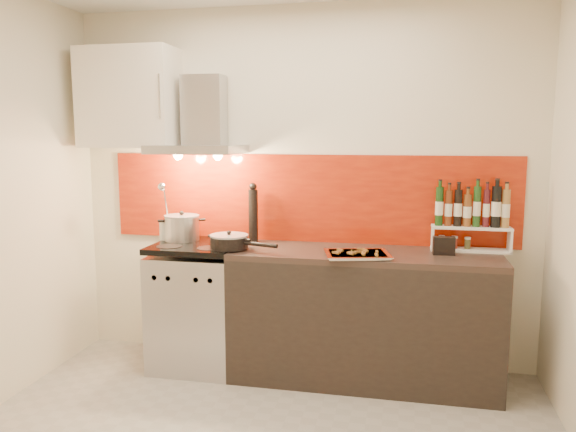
% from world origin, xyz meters
% --- Properties ---
extents(back_wall, '(3.40, 0.02, 2.60)m').
position_xyz_m(back_wall, '(0.00, 1.40, 1.30)').
color(back_wall, silver).
rests_on(back_wall, ground).
extents(backsplash, '(3.00, 0.02, 0.64)m').
position_xyz_m(backsplash, '(0.05, 1.39, 1.22)').
color(backsplash, maroon).
rests_on(backsplash, back_wall).
extents(range_stove, '(0.60, 0.60, 0.91)m').
position_xyz_m(range_stove, '(-0.70, 1.10, 0.44)').
color(range_stove, '#B7B7BA').
rests_on(range_stove, ground).
extents(counter, '(1.80, 0.60, 0.90)m').
position_xyz_m(counter, '(0.50, 1.10, 0.45)').
color(counter, black).
rests_on(counter, ground).
extents(range_hood, '(0.62, 0.50, 0.61)m').
position_xyz_m(range_hood, '(-0.70, 1.24, 1.74)').
color(range_hood, '#B7B7BA').
rests_on(range_hood, back_wall).
extents(upper_cabinet, '(0.70, 0.35, 0.72)m').
position_xyz_m(upper_cabinet, '(-1.25, 1.22, 1.95)').
color(upper_cabinet, white).
rests_on(upper_cabinet, back_wall).
extents(stock_pot, '(0.26, 0.26, 0.22)m').
position_xyz_m(stock_pot, '(-0.85, 1.19, 1.00)').
color(stock_pot, '#B7B7BA').
rests_on(stock_pot, range_stove).
extents(saute_pan, '(0.50, 0.26, 0.12)m').
position_xyz_m(saute_pan, '(-0.41, 0.98, 0.96)').
color(saute_pan, black).
rests_on(saute_pan, range_stove).
extents(utensil_jar, '(0.09, 0.14, 0.44)m').
position_xyz_m(utensil_jar, '(-0.98, 1.18, 1.03)').
color(utensil_jar, silver).
rests_on(utensil_jar, range_stove).
extents(pepper_mill, '(0.07, 0.07, 0.44)m').
position_xyz_m(pepper_mill, '(-0.33, 1.28, 1.11)').
color(pepper_mill, black).
rests_on(pepper_mill, counter).
extents(step_shelf, '(0.52, 0.14, 0.45)m').
position_xyz_m(step_shelf, '(1.20, 1.27, 1.12)').
color(step_shelf, white).
rests_on(step_shelf, counter).
extents(caddy_box, '(0.14, 0.07, 0.12)m').
position_xyz_m(caddy_box, '(1.01, 1.11, 0.96)').
color(caddy_box, black).
rests_on(caddy_box, counter).
extents(baking_tray, '(0.47, 0.41, 0.03)m').
position_xyz_m(baking_tray, '(0.46, 0.94, 0.92)').
color(baking_tray, silver).
rests_on(baking_tray, counter).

